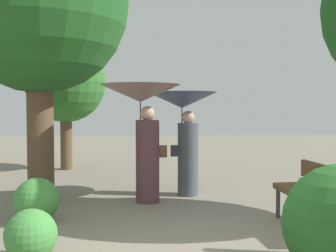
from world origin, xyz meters
The scene contains 7 objects.
person_left centered at (-0.45, 2.79, 1.50)m, with size 1.34×1.34×1.98m.
person_right centered at (0.29, 3.33, 1.42)m, with size 1.27×1.27×1.87m.
park_bench centered at (1.83, 1.06, 0.51)m, with size 0.63×1.54×0.83m.
tree_near_left centered at (-2.49, 6.62, 2.43)m, with size 2.04×2.04×3.66m.
bush_path_left centered at (-1.89, 1.62, 0.31)m, with size 0.62×0.62×0.62m, color #428C3D.
bush_behind_bench centered at (-1.56, 0.14, 0.27)m, with size 0.54×0.54×0.54m, color #428C3D.
path_marker_post centered at (1.34, 0.21, 0.42)m, with size 0.12×0.12×0.84m, color gray.
Camera 1 is at (-0.32, -4.13, 1.58)m, focal length 44.27 mm.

